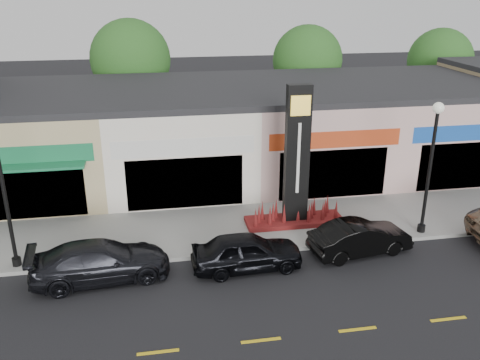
{
  "coord_description": "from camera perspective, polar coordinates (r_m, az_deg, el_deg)",
  "views": [
    {
      "loc": [
        -2.69,
        -14.95,
        9.79
      ],
      "look_at": [
        0.58,
        4.0,
        2.37
      ],
      "focal_mm": 38.0,
      "sensor_mm": 36.0,
      "label": 1
    }
  ],
  "objects": [
    {
      "name": "car_black_sedan",
      "position": [
        18.69,
        0.78,
        -8.04
      ],
      "size": [
        1.79,
        4.1,
        1.38
      ],
      "primitive_type": "imported",
      "rotation": [
        0.0,
        0.0,
        1.61
      ],
      "color": "black",
      "rests_on": "ground"
    },
    {
      "name": "curb",
      "position": [
        19.8,
        -0.73,
        -8.28
      ],
      "size": [
        52.0,
        0.2,
        0.15
      ],
      "primitive_type": "cube",
      "color": "gray",
      "rests_on": "ground"
    },
    {
      "name": "tree_rear_mid",
      "position": [
        36.4,
        7.57,
        13.18
      ],
      "size": [
        4.8,
        4.8,
        7.29
      ],
      "color": "#382619",
      "rests_on": "ground"
    },
    {
      "name": "shop_pink_e",
      "position": [
        31.36,
        19.63,
        6.24
      ],
      "size": [
        7.0,
        10.01,
        4.8
      ],
      "color": "#D6A8A3",
      "rests_on": "ground"
    },
    {
      "name": "lamp_east_near",
      "position": [
        21.41,
        20.71,
        2.55
      ],
      "size": [
        0.44,
        0.44,
        5.47
      ],
      "color": "black",
      "rests_on": "sidewalk"
    },
    {
      "name": "pylon_sign",
      "position": [
        21.34,
        6.32,
        0.35
      ],
      "size": [
        4.2,
        1.3,
        6.0
      ],
      "color": "maroon",
      "rests_on": "sidewalk"
    },
    {
      "name": "tree_rear_east",
      "position": [
        40.51,
        21.53,
        12.36
      ],
      "size": [
        4.6,
        4.6,
        6.94
      ],
      "color": "#382619",
      "rests_on": "ground"
    },
    {
      "name": "shop_cream",
      "position": [
        27.46,
        -6.98,
        5.33
      ],
      "size": [
        7.0,
        10.01,
        4.8
      ],
      "color": "white",
      "rests_on": "ground"
    },
    {
      "name": "sidewalk",
      "position": [
        21.77,
        -1.67,
        -5.41
      ],
      "size": [
        52.0,
        4.3,
        0.15
      ],
      "primitive_type": "cube",
      "color": "gray",
      "rests_on": "ground"
    },
    {
      "name": "car_dark_sedan",
      "position": [
        18.72,
        -15.42,
        -8.79
      ],
      "size": [
        2.47,
        5.01,
        1.4
      ],
      "primitive_type": "imported",
      "rotation": [
        0.0,
        0.0,
        1.68
      ],
      "color": "black",
      "rests_on": "ground"
    },
    {
      "name": "shop_beige",
      "position": [
        28.03,
        -21.45,
        4.33
      ],
      "size": [
        7.0,
        10.85,
        4.8
      ],
      "color": "tan",
      "rests_on": "ground"
    },
    {
      "name": "shop_pink_w",
      "position": [
        28.63,
        7.21,
        5.97
      ],
      "size": [
        7.0,
        10.01,
        4.8
      ],
      "color": "#D6A8A3",
      "rests_on": "ground"
    },
    {
      "name": "tree_rear_west",
      "position": [
        34.77,
        -12.2,
        13.09
      ],
      "size": [
        5.2,
        5.2,
        7.83
      ],
      "color": "#382619",
      "rests_on": "ground"
    },
    {
      "name": "lamp_west_near",
      "position": [
        19.3,
        -25.15,
        -0.08
      ],
      "size": [
        0.44,
        0.44,
        5.47
      ],
      "color": "black",
      "rests_on": "sidewalk"
    },
    {
      "name": "ground",
      "position": [
        18.07,
        0.35,
        -11.71
      ],
      "size": [
        120.0,
        120.0,
        0.0
      ],
      "primitive_type": "plane",
      "color": "black",
      "rests_on": "ground"
    },
    {
      "name": "car_black_conv",
      "position": [
        20.25,
        13.34,
        -6.33
      ],
      "size": [
        2.02,
        4.16,
        1.31
      ],
      "primitive_type": "imported",
      "rotation": [
        0.0,
        0.0,
        1.73
      ],
      "color": "black",
      "rests_on": "ground"
    }
  ]
}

